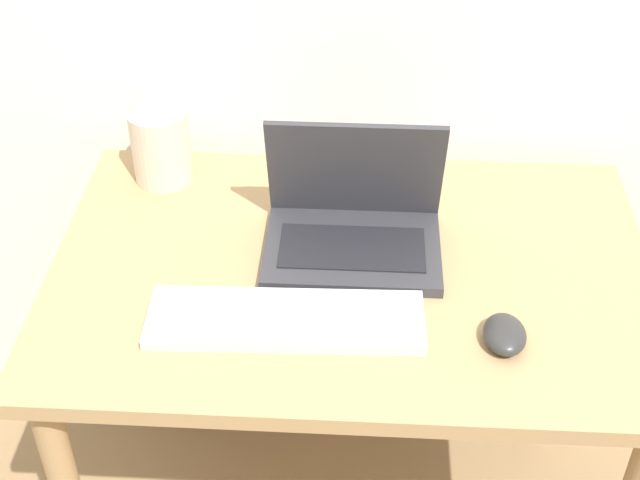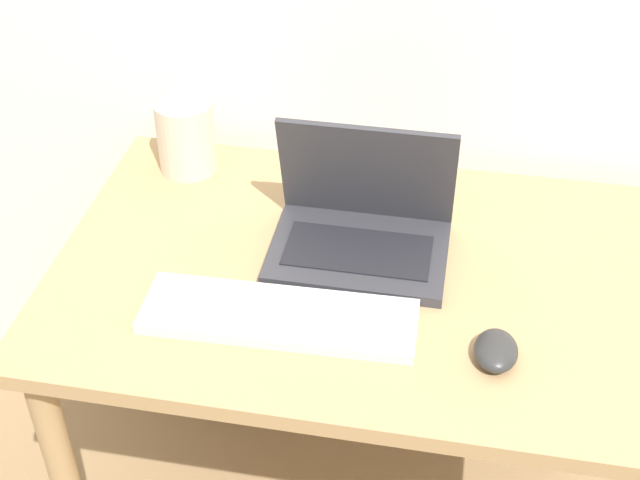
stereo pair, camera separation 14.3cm
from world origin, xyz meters
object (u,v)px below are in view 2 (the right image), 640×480
at_px(vase, 185,123).
at_px(keyboard, 279,316).
at_px(laptop, 361,224).
at_px(mouse, 496,350).

bearing_deg(vase, keyboard, -55.79).
distance_m(keyboard, vase, 0.50).
distance_m(laptop, keyboard, 0.24).
relative_size(laptop, vase, 1.46).
xyz_separation_m(laptop, mouse, (0.24, -0.24, -0.03)).
bearing_deg(keyboard, mouse, -3.81).
xyz_separation_m(laptop, keyboard, (-0.10, -0.21, -0.04)).
xyz_separation_m(laptop, vase, (-0.37, 0.19, 0.05)).
relative_size(laptop, mouse, 3.38).
bearing_deg(laptop, vase, 152.97).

